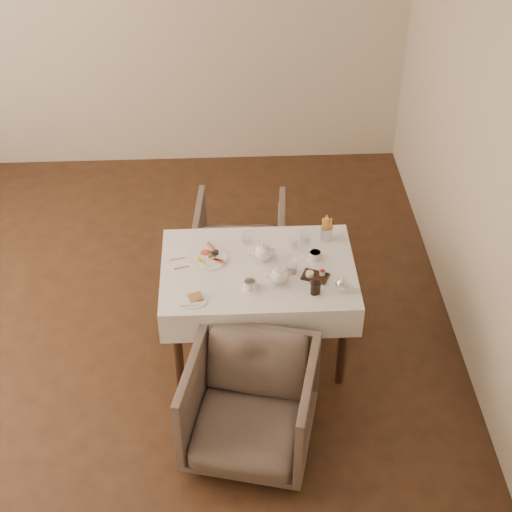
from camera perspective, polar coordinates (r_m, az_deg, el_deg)
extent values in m
plane|color=black|center=(5.75, -7.93, -6.30)|extent=(5.00, 5.00, 0.00)
plane|color=beige|center=(7.06, -7.71, 17.05)|extent=(4.50, 0.00, 4.50)
plane|color=beige|center=(5.07, 16.81, 6.33)|extent=(0.00, 5.00, 5.00)
cube|color=black|center=(5.17, 0.16, -1.13)|extent=(1.20, 0.80, 0.04)
cube|color=white|center=(5.23, 0.15, -1.82)|extent=(1.28, 0.88, 0.23)
cylinder|color=black|center=(5.68, -5.47, -1.92)|extent=(0.06, 0.06, 0.70)
cylinder|color=black|center=(5.72, 5.40, -1.59)|extent=(0.06, 0.06, 0.70)
cylinder|color=black|center=(5.18, -5.68, -6.86)|extent=(0.06, 0.06, 0.70)
cylinder|color=black|center=(5.23, 6.29, -6.46)|extent=(0.06, 0.06, 0.70)
imported|color=brown|center=(4.85, -0.44, -10.80)|extent=(0.91, 0.93, 0.71)
imported|color=brown|center=(6.08, -1.13, 1.08)|extent=(0.74, 0.76, 0.64)
cylinder|color=white|center=(5.23, -3.60, -0.11)|extent=(0.28, 0.28, 0.01)
ellipsoid|color=#CB4324|center=(5.26, -3.71, 0.31)|extent=(0.07, 0.06, 0.02)
cylinder|color=brown|center=(5.29, -3.28, 0.61)|extent=(0.07, 0.10, 0.03)
cylinder|color=black|center=(5.25, -3.00, 0.25)|extent=(0.05, 0.05, 0.02)
cube|color=maroon|center=(5.19, -2.78, -0.33)|extent=(0.10, 0.08, 0.01)
ellipsoid|color=#264C19|center=(5.22, -3.22, -0.05)|extent=(0.06, 0.05, 0.02)
cylinder|color=white|center=(4.92, -4.54, -3.18)|extent=(0.17, 0.17, 0.01)
cube|color=olive|center=(4.92, -4.43, -3.01)|extent=(0.11, 0.11, 0.01)
cube|color=white|center=(4.91, -4.88, -3.30)|extent=(0.12, 0.09, 0.01)
cylinder|color=white|center=(5.30, 2.66, 0.92)|extent=(0.07, 0.07, 0.07)
cylinder|color=white|center=(4.99, -0.44, -2.34)|extent=(0.13, 0.13, 0.01)
cylinder|color=white|center=(4.97, -0.44, -2.07)|extent=(0.11, 0.11, 0.06)
cylinder|color=#987144|center=(4.95, -0.45, -1.85)|extent=(0.07, 0.07, 0.00)
cylinder|color=white|center=(5.23, 4.31, -0.21)|extent=(0.13, 0.13, 0.01)
cylinder|color=white|center=(5.21, 4.32, 0.06)|extent=(0.10, 0.10, 0.05)
cylinder|color=#987144|center=(5.19, 4.34, 0.27)|extent=(0.07, 0.07, 0.00)
cylinder|color=silver|center=(5.33, -0.67, 1.40)|extent=(0.07, 0.07, 0.09)
cylinder|color=silver|center=(5.09, 2.59, -0.71)|extent=(0.10, 0.10, 0.10)
cylinder|color=silver|center=(5.35, 3.61, 1.43)|extent=(0.08, 0.08, 0.09)
cube|color=black|center=(5.08, 4.33, -1.49)|extent=(0.20, 0.17, 0.01)
cylinder|color=white|center=(5.07, 3.93, -1.32)|extent=(0.05, 0.05, 0.03)
cylinder|color=maroon|center=(5.08, 4.85, -1.22)|extent=(0.04, 0.04, 0.03)
cylinder|color=silver|center=(5.38, 5.14, 1.66)|extent=(0.09, 0.09, 0.10)
cube|color=silver|center=(5.24, -5.24, -0.14)|extent=(0.19, 0.06, 0.00)
cube|color=silver|center=(5.18, -4.97, -0.75)|extent=(0.19, 0.07, 0.00)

